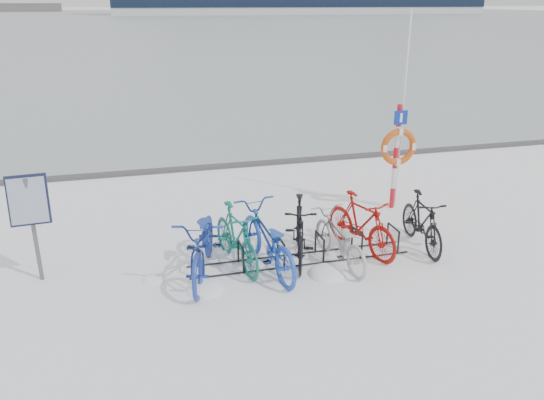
% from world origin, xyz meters
% --- Properties ---
extents(ground, '(900.00, 900.00, 0.00)m').
position_xyz_m(ground, '(0.00, 0.00, 0.00)').
color(ground, white).
rests_on(ground, ground).
extents(ice_sheet, '(400.00, 298.00, 0.02)m').
position_xyz_m(ice_sheet, '(0.00, 155.00, 0.01)').
color(ice_sheet, '#94A2A7').
rests_on(ice_sheet, ground).
extents(quay_edge, '(400.00, 0.25, 0.10)m').
position_xyz_m(quay_edge, '(0.00, 5.90, 0.05)').
color(quay_edge, '#3F3F42').
rests_on(quay_edge, ground).
extents(bike_rack, '(4.00, 0.48, 0.46)m').
position_xyz_m(bike_rack, '(0.00, 0.00, 0.18)').
color(bike_rack, black).
rests_on(bike_rack, ground).
extents(info_board, '(0.62, 0.28, 1.82)m').
position_xyz_m(info_board, '(-4.37, 0.42, 1.31)').
color(info_board, '#595B5E').
rests_on(info_board, ground).
extents(lifebuoy_station, '(0.81, 0.23, 4.21)m').
position_xyz_m(lifebuoy_station, '(2.78, 1.89, 1.41)').
color(lifebuoy_station, red).
rests_on(lifebuoy_station, ground).
extents(bike_0, '(1.34, 2.40, 1.19)m').
position_xyz_m(bike_0, '(-1.71, -0.05, 0.60)').
color(bike_0, '#1E3796').
rests_on(bike_0, ground).
extents(bike_1, '(0.88, 1.90, 1.10)m').
position_xyz_m(bike_1, '(-1.12, 0.15, 0.55)').
color(bike_1, '#12695A').
rests_on(bike_1, ground).
extents(bike_2, '(1.09, 2.26, 1.14)m').
position_xyz_m(bike_2, '(-0.64, -0.12, 0.57)').
color(bike_2, blue).
rests_on(bike_2, ground).
extents(bike_3, '(1.03, 1.96, 1.13)m').
position_xyz_m(bike_3, '(0.01, 0.10, 0.57)').
color(bike_3, black).
rests_on(bike_3, ground).
extents(bike_4, '(0.85, 1.86, 0.94)m').
position_xyz_m(bike_4, '(0.63, -0.23, 0.47)').
color(bike_4, '#A4A8AB').
rests_on(bike_4, ground).
extents(bike_5, '(1.07, 1.91, 1.11)m').
position_xyz_m(bike_5, '(1.20, 0.13, 0.55)').
color(bike_5, '#A50E0A').
rests_on(bike_5, ground).
extents(bike_6, '(0.67, 1.80, 1.06)m').
position_xyz_m(bike_6, '(2.37, -0.01, 0.53)').
color(bike_6, black).
rests_on(bike_6, ground).
extents(snow_drifts, '(4.48, 1.93, 0.24)m').
position_xyz_m(snow_drifts, '(-0.55, -0.31, 0.00)').
color(snow_drifts, white).
rests_on(snow_drifts, ground).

